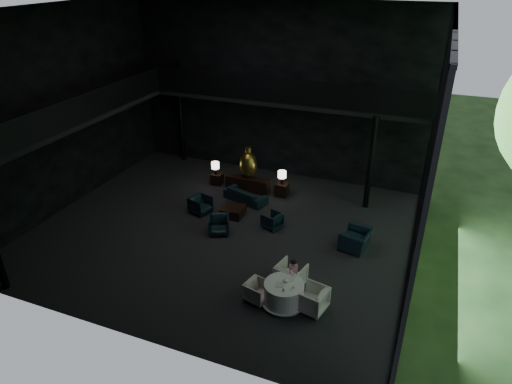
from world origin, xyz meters
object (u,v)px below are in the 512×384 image
at_px(lounge_armchair_west, 200,204).
at_px(window_armchair, 356,236).
at_px(side_table_right, 282,189).
at_px(dining_chair_east, 312,297).
at_px(dining_chair_west, 258,291).
at_px(side_table_left, 217,179).
at_px(lounge_armchair_south, 219,224).
at_px(dining_table, 284,295).
at_px(table_lamp_left, 215,166).
at_px(sofa, 246,193).
at_px(child, 293,268).
at_px(coffee_table, 233,211).
at_px(console, 248,184).
at_px(bronze_urn, 248,164).
at_px(table_lamp_right, 282,175).
at_px(lounge_armchair_east, 272,221).
at_px(dining_chair_north, 291,273).

bearing_deg(lounge_armchair_west, window_armchair, -76.33).
bearing_deg(side_table_right, dining_chair_east, -64.46).
xyz_separation_m(side_table_right, dining_chair_west, (1.56, -6.92, 0.03)).
height_order(side_table_left, lounge_armchair_south, lounge_armchair_south).
bearing_deg(dining_table, side_table_right, 109.16).
height_order(table_lamp_left, dining_chair_east, table_lamp_left).
relative_size(side_table_right, sofa, 0.32).
bearing_deg(child, coffee_table, -43.58).
xyz_separation_m(console, sofa, (0.29, -0.94, 0.04)).
bearing_deg(child, bronze_urn, -55.95).
height_order(bronze_urn, window_armchair, bronze_urn).
relative_size(table_lamp_right, lounge_armchair_east, 1.02).
xyz_separation_m(lounge_armchair_east, dining_chair_north, (1.76, -3.13, 0.18)).
height_order(console, lounge_armchair_west, lounge_armchair_west).
height_order(bronze_urn, table_lamp_right, bronze_urn).
relative_size(side_table_left, lounge_armchair_east, 0.88).
relative_size(console, dining_chair_north, 2.09).
distance_m(dining_table, dining_chair_east, 0.87).
distance_m(bronze_urn, lounge_armchair_west, 2.99).
relative_size(side_table_left, dining_chair_west, 0.83).
distance_m(sofa, lounge_armchair_east, 2.47).
relative_size(console, dining_table, 1.47).
bearing_deg(dining_chair_east, console, -131.72).
bearing_deg(window_armchair, table_lamp_right, -117.09).
relative_size(lounge_armchair_west, dining_chair_north, 0.83).
distance_m(side_table_right, dining_chair_north, 6.29).
xyz_separation_m(side_table_left, lounge_armchair_west, (0.55, -2.68, 0.13)).
relative_size(console, bronze_urn, 1.39).
distance_m(dining_chair_east, child, 1.20).
relative_size(console, dining_chair_west, 3.13).
distance_m(console, child, 7.03).
distance_m(table_lamp_right, sofa, 1.78).
xyz_separation_m(coffee_table, dining_table, (3.65, -4.36, 0.14)).
relative_size(table_lamp_left, dining_chair_east, 0.66).
height_order(console, table_lamp_right, table_lamp_right).
bearing_deg(lounge_armchair_west, lounge_armchair_east, -74.53).
bearing_deg(lounge_armchair_east, child, 50.11).
bearing_deg(window_armchair, dining_chair_north, -18.12).
bearing_deg(dining_chair_west, bronze_urn, 38.23).
relative_size(side_table_left, table_lamp_right, 0.86).
xyz_separation_m(lounge_armchair_east, window_armchair, (3.31, -0.23, 0.21)).
distance_m(lounge_armchair_west, dining_table, 6.47).
bearing_deg(window_armchair, dining_chair_west, -19.91).
xyz_separation_m(lounge_armchair_east, dining_chair_east, (2.70, -4.00, 0.16)).
bearing_deg(window_armchair, side_table_right, -117.76).
bearing_deg(lounge_armchair_south, lounge_armchair_west, 116.72).
relative_size(bronze_urn, window_armchair, 1.23).
relative_size(dining_chair_east, child, 1.59).
bearing_deg(console, lounge_armchair_south, -84.44).
relative_size(console, side_table_left, 3.78).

